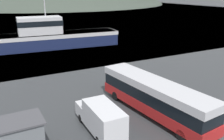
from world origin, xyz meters
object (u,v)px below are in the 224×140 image
object	(u,v)px
fishing_boat	(51,36)
storage_bin	(199,102)
tour_bus	(154,96)
dock_kiosk	(18,136)
delivery_van	(101,117)

from	to	relation	value
fishing_boat	storage_bin	distance (m)	32.04
tour_bus	fishing_boat	world-z (taller)	fishing_boat
fishing_boat	dock_kiosk	size ratio (longest dim) A/B	7.25
fishing_boat	dock_kiosk	distance (m)	32.35
delivery_van	fishing_boat	bearing A→B (deg)	82.79
tour_bus	delivery_van	xyz separation A→B (m)	(-5.40, -0.50, -0.48)
fishing_boat	storage_bin	world-z (taller)	fishing_boat
storage_bin	dock_kiosk	xyz separation A→B (m)	(-15.90, 0.98, 0.64)
storage_bin	tour_bus	bearing A→B (deg)	166.95
delivery_van	storage_bin	size ratio (longest dim) A/B	4.82
delivery_van	dock_kiosk	distance (m)	5.99
delivery_van	dock_kiosk	xyz separation A→B (m)	(-5.97, 0.43, -0.08)
dock_kiosk	tour_bus	bearing A→B (deg)	0.37
tour_bus	dock_kiosk	world-z (taller)	tour_bus
tour_bus	delivery_van	world-z (taller)	tour_bus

